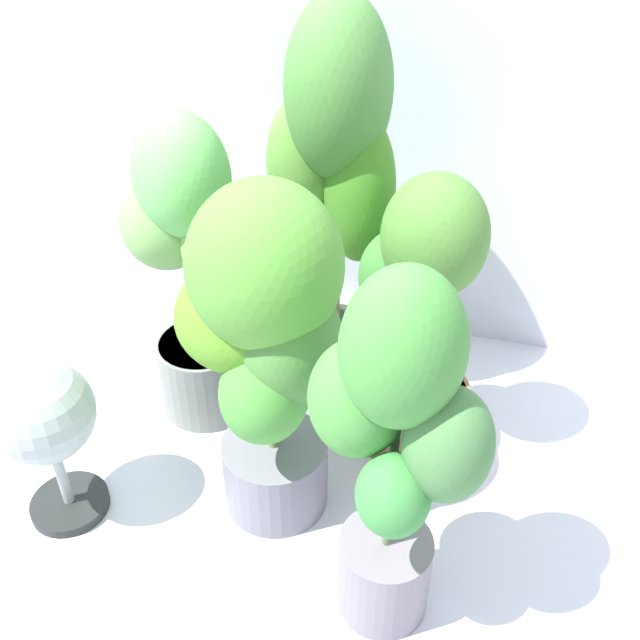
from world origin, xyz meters
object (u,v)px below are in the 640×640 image
Objects in this scene: potted_plant_front_right at (395,440)px; potted_plant_back_right at (420,315)px; floor_fan at (44,420)px; potted_plant_back_left at (192,259)px; potted_plant_back_center at (335,180)px; potted_plant_center at (265,335)px.

potted_plant_front_right reaches higher than potted_plant_back_right.
potted_plant_front_right is 1.95× the size of floor_fan.
potted_plant_back_left is 1.01× the size of potted_plant_front_right.
potted_plant_back_center reaches higher than potted_plant_front_right.
potted_plant_back_left is 0.79× the size of potted_plant_back_center.
potted_plant_back_right is 0.85m from floor_fan.
potted_plant_center is 1.10× the size of potted_plant_back_right.
potted_plant_back_center is 2.49× the size of floor_fan.
floor_fan is (-0.73, -0.42, -0.11)m from potted_plant_back_right.
potted_plant_center is at bearing 145.14° from potted_plant_front_right.
potted_plant_front_right is at bearing -34.86° from potted_plant_center.
potted_plant_back_left is at bearing 139.78° from potted_plant_front_right.
potted_plant_back_right is (0.25, -0.18, -0.22)m from potted_plant_back_center.
potted_plant_back_left is 1.96× the size of floor_fan.
floor_fan is (-0.46, -0.14, -0.21)m from potted_plant_center.
potted_plant_back_right is at bearing 44.83° from potted_plant_center.
floor_fan is at bearing -150.23° from potted_plant_back_right.
potted_plant_back_left is at bearing 179.89° from potted_plant_back_right.
potted_plant_center is 1.00× the size of potted_plant_front_right.
floor_fan is at bearing -162.45° from potted_plant_center.
potted_plant_center is 0.79× the size of potted_plant_back_center.
potted_plant_back_center reaches higher than potted_plant_back_left.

